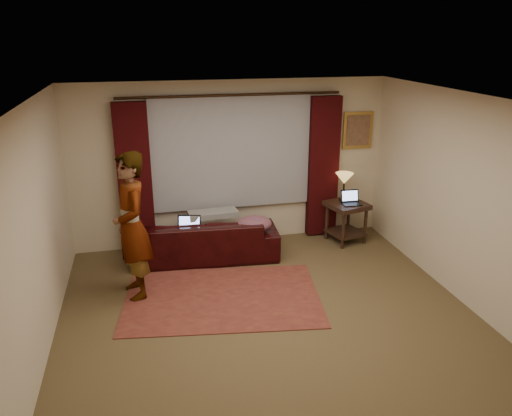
{
  "coord_description": "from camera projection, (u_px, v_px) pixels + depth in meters",
  "views": [
    {
      "loc": [
        -1.34,
        -5.05,
        3.29
      ],
      "look_at": [
        0.1,
        1.2,
        1.0
      ],
      "focal_mm": 35.0,
      "sensor_mm": 36.0,
      "label": 1
    }
  ],
  "objects": [
    {
      "name": "wall_back",
      "position": [
        231.0,
        164.0,
        7.88
      ],
      "size": [
        5.0,
        0.02,
        2.6
      ],
      "primitive_type": "cube",
      "color": "beige",
      "rests_on": "ground"
    },
    {
      "name": "floor",
      "position": [
        270.0,
        319.0,
        6.03
      ],
      "size": [
        5.0,
        5.0,
        0.01
      ],
      "primitive_type": "cube",
      "color": "brown",
      "rests_on": "ground"
    },
    {
      "name": "area_rug",
      "position": [
        222.0,
        297.0,
        6.5
      ],
      "size": [
        2.72,
        2.01,
        0.01
      ],
      "primitive_type": "cube",
      "rotation": [
        0.0,
        0.0,
        -0.14
      ],
      "color": "brown",
      "rests_on": "floor"
    },
    {
      "name": "drape_left",
      "position": [
        135.0,
        179.0,
        7.51
      ],
      "size": [
        0.5,
        0.14,
        2.3
      ],
      "primitive_type": "cube",
      "color": "black",
      "rests_on": "floor"
    },
    {
      "name": "wall_front",
      "position": [
        367.0,
        349.0,
        3.29
      ],
      "size": [
        5.0,
        0.02,
        2.6
      ],
      "primitive_type": "cube",
      "color": "beige",
      "rests_on": "ground"
    },
    {
      "name": "throw_blanket",
      "position": [
        212.0,
        199.0,
        7.57
      ],
      "size": [
        0.77,
        0.36,
        0.09
      ],
      "primitive_type": "cube",
      "rotation": [
        0.0,
        0.0,
        0.07
      ],
      "color": "gray",
      "rests_on": "sofa"
    },
    {
      "name": "clothing_pile",
      "position": [
        254.0,
        225.0,
        7.46
      ],
      "size": [
        0.56,
        0.44,
        0.23
      ],
      "primitive_type": "ellipsoid",
      "rotation": [
        0.0,
        0.0,
        0.03
      ],
      "color": "brown",
      "rests_on": "sofa"
    },
    {
      "name": "sheer_curtain",
      "position": [
        232.0,
        152.0,
        7.76
      ],
      "size": [
        2.5,
        0.05,
        1.8
      ],
      "primitive_type": "cube",
      "color": "#97979F",
      "rests_on": "wall_back"
    },
    {
      "name": "ceiling",
      "position": [
        273.0,
        101.0,
        5.15
      ],
      "size": [
        5.0,
        5.0,
        0.02
      ],
      "primitive_type": "cube",
      "color": "silver",
      "rests_on": "ground"
    },
    {
      "name": "curtain_rod",
      "position": [
        232.0,
        95.0,
        7.42
      ],
      "size": [
        0.04,
        0.04,
        3.4
      ],
      "primitive_type": "cylinder",
      "color": "black",
      "rests_on": "wall_back"
    },
    {
      "name": "wall_left",
      "position": [
        33.0,
        238.0,
        5.06
      ],
      "size": [
        0.02,
        5.0,
        2.6
      ],
      "primitive_type": "cube",
      "color": "beige",
      "rests_on": "ground"
    },
    {
      "name": "person",
      "position": [
        132.0,
        227.0,
        6.28
      ],
      "size": [
        0.68,
        0.68,
        1.92
      ],
      "primitive_type": "imported",
      "rotation": [
        0.0,
        0.0,
        -1.33
      ],
      "color": "gray",
      "rests_on": "floor"
    },
    {
      "name": "sofa",
      "position": [
        206.0,
        231.0,
        7.52
      ],
      "size": [
        2.21,
        1.07,
        0.87
      ],
      "primitive_type": "imported",
      "rotation": [
        0.0,
        0.0,
        3.07
      ],
      "color": "black",
      "rests_on": "floor"
    },
    {
      "name": "picture_frame",
      "position": [
        358.0,
        130.0,
        8.15
      ],
      "size": [
        0.5,
        0.04,
        0.6
      ],
      "primitive_type": "cube",
      "color": "#B3873B",
      "rests_on": "wall_back"
    },
    {
      "name": "tiffany_lamp",
      "position": [
        344.0,
        187.0,
        8.08
      ],
      "size": [
        0.34,
        0.34,
        0.46
      ],
      "primitive_type": null,
      "rotation": [
        0.0,
        0.0,
        0.19
      ],
      "color": "olive",
      "rests_on": "end_table"
    },
    {
      "name": "end_table",
      "position": [
        346.0,
        222.0,
        8.15
      ],
      "size": [
        0.71,
        0.71,
        0.67
      ],
      "primitive_type": "cube",
      "rotation": [
        0.0,
        0.0,
        0.26
      ],
      "color": "black",
      "rests_on": "floor"
    },
    {
      "name": "laptop_table",
      "position": [
        352.0,
        198.0,
        7.94
      ],
      "size": [
        0.3,
        0.33,
        0.21
      ],
      "primitive_type": null,
      "rotation": [
        0.0,
        0.0,
        -0.03
      ],
      "color": "black",
      "rests_on": "end_table"
    },
    {
      "name": "wall_right",
      "position": [
        468.0,
        202.0,
        6.12
      ],
      "size": [
        0.02,
        5.0,
        2.6
      ],
      "primitive_type": "cube",
      "color": "beige",
      "rests_on": "ground"
    },
    {
      "name": "drape_right",
      "position": [
        323.0,
        167.0,
        8.14
      ],
      "size": [
        0.5,
        0.14,
        2.3
      ],
      "primitive_type": "cube",
      "color": "black",
      "rests_on": "floor"
    },
    {
      "name": "laptop_sofa",
      "position": [
        188.0,
        227.0,
        7.35
      ],
      "size": [
        0.43,
        0.45,
        0.25
      ],
      "primitive_type": null,
      "rotation": [
        0.0,
        0.0,
        -0.26
      ],
      "color": "black",
      "rests_on": "sofa"
    }
  ]
}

